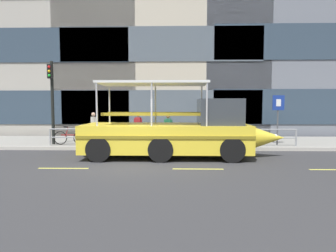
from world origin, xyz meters
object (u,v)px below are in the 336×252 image
(leaned_bicycle, at_px, (70,137))
(pedestrian_near_bow, at_px, (220,126))
(traffic_light_pole, at_px, (52,94))
(pedestrian_mid_right, at_px, (138,125))
(duck_tour_boat, at_px, (178,132))
(pedestrian_near_stern, at_px, (94,124))
(parking_sign, at_px, (278,111))
(pedestrian_mid_left, at_px, (168,126))

(leaned_bicycle, distance_m, pedestrian_near_bow, 7.98)
(traffic_light_pole, height_order, pedestrian_mid_right, traffic_light_pole)
(traffic_light_pole, relative_size, duck_tour_boat, 0.50)
(duck_tour_boat, relative_size, pedestrian_near_bow, 5.60)
(leaned_bicycle, xyz_separation_m, pedestrian_near_bow, (7.92, 0.81, 0.57))
(duck_tour_boat, xyz_separation_m, pedestrian_near_bow, (2.32, 3.30, 0.05))
(duck_tour_boat, bearing_deg, traffic_light_pole, 158.07)
(pedestrian_near_bow, height_order, pedestrian_near_stern, pedestrian_near_stern)
(parking_sign, xyz_separation_m, pedestrian_mid_left, (-5.67, 0.30, -0.79))
(pedestrian_mid_left, relative_size, pedestrian_mid_right, 0.97)
(duck_tour_boat, distance_m, pedestrian_mid_right, 4.20)
(traffic_light_pole, distance_m, parking_sign, 11.79)
(traffic_light_pole, relative_size, parking_sign, 1.69)
(duck_tour_boat, distance_m, pedestrian_near_stern, 6.01)
(pedestrian_mid_right, distance_m, pedestrian_near_stern, 2.53)
(parking_sign, xyz_separation_m, pedestrian_mid_right, (-7.36, 1.01, -0.76))
(pedestrian_mid_right, bearing_deg, pedestrian_near_stern, 176.63)
(pedestrian_near_stern, bearing_deg, pedestrian_mid_right, -3.37)
(pedestrian_mid_left, xyz_separation_m, pedestrian_near_stern, (-4.22, 0.85, 0.04))
(duck_tour_boat, xyz_separation_m, pedestrian_mid_left, (-0.47, 2.89, 0.06))
(parking_sign, bearing_deg, duck_tour_boat, -153.48)
(traffic_light_pole, xyz_separation_m, pedestrian_near_bow, (8.88, 0.66, -1.68))
(parking_sign, bearing_deg, pedestrian_near_stern, 173.33)
(traffic_light_pole, height_order, leaned_bicycle, traffic_light_pole)
(traffic_light_pole, distance_m, leaned_bicycle, 2.45)
(leaned_bicycle, relative_size, pedestrian_near_stern, 1.05)
(traffic_light_pole, bearing_deg, pedestrian_mid_left, 2.38)
(parking_sign, bearing_deg, traffic_light_pole, 179.76)
(leaned_bicycle, relative_size, pedestrian_near_bow, 1.11)
(parking_sign, distance_m, pedestrian_near_stern, 9.98)
(parking_sign, xyz_separation_m, leaned_bicycle, (-10.79, -0.10, -1.37))
(duck_tour_boat, distance_m, pedestrian_near_bow, 4.03)
(traffic_light_pole, distance_m, pedestrian_mid_left, 6.32)
(traffic_light_pole, bearing_deg, pedestrian_near_stern, 30.67)
(traffic_light_pole, bearing_deg, pedestrian_mid_right, 12.30)
(parking_sign, bearing_deg, leaned_bicycle, -179.48)
(pedestrian_mid_left, relative_size, pedestrian_near_stern, 0.96)
(traffic_light_pole, relative_size, pedestrian_near_stern, 2.62)
(leaned_bicycle, bearing_deg, pedestrian_near_bow, 5.81)
(leaned_bicycle, bearing_deg, parking_sign, 0.52)
(duck_tour_boat, bearing_deg, parking_sign, 26.52)
(leaned_bicycle, bearing_deg, duck_tour_boat, -24.02)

